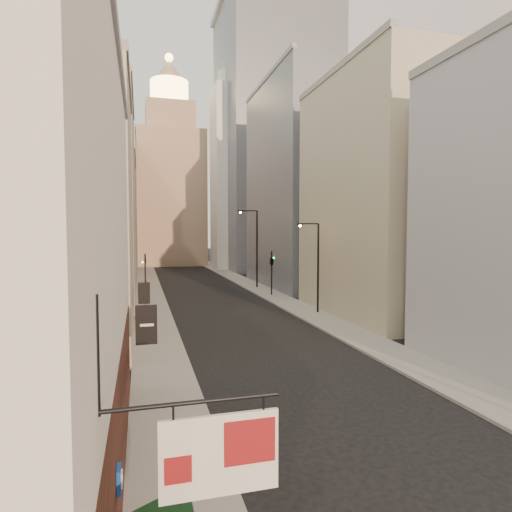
{
  "coord_description": "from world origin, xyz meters",
  "views": [
    {
      "loc": [
        -7.47,
        -2.41,
        7.1
      ],
      "look_at": [
        -1.13,
        20.98,
        5.72
      ],
      "focal_mm": 30.0,
      "sensor_mm": 36.0,
      "label": 1
    }
  ],
  "objects_px": {
    "traffic_light_left": "(145,269)",
    "traffic_light_right": "(272,260)",
    "white_tower": "(234,171)",
    "streetlamp_far": "(255,244)",
    "clock_tower": "(170,183)",
    "streetlamp_mid": "(316,262)"
  },
  "relations": [
    {
      "from": "traffic_light_left",
      "to": "traffic_light_right",
      "type": "distance_m",
      "value": 13.79
    },
    {
      "from": "white_tower",
      "to": "traffic_light_left",
      "type": "bearing_deg",
      "value": -113.92
    },
    {
      "from": "streetlamp_far",
      "to": "traffic_light_right",
      "type": "bearing_deg",
      "value": -90.98
    },
    {
      "from": "streetlamp_far",
      "to": "white_tower",
      "type": "bearing_deg",
      "value": 81.49
    },
    {
      "from": "traffic_light_left",
      "to": "traffic_light_right",
      "type": "xyz_separation_m",
      "value": [
        13.5,
        2.77,
        0.41
      ]
    },
    {
      "from": "streetlamp_far",
      "to": "traffic_light_left",
      "type": "xyz_separation_m",
      "value": [
        -13.45,
        -9.64,
        -2.02
      ]
    },
    {
      "from": "clock_tower",
      "to": "streetlamp_far",
      "type": "relative_size",
      "value": 4.6
    },
    {
      "from": "clock_tower",
      "to": "streetlamp_far",
      "type": "height_order",
      "value": "clock_tower"
    },
    {
      "from": "streetlamp_mid",
      "to": "streetlamp_far",
      "type": "xyz_separation_m",
      "value": [
        -0.64,
        17.74,
        1.1
      ]
    },
    {
      "from": "streetlamp_mid",
      "to": "traffic_light_left",
      "type": "relative_size",
      "value": 1.56
    },
    {
      "from": "clock_tower",
      "to": "streetlamp_mid",
      "type": "xyz_separation_m",
      "value": [
        8.04,
        -60.54,
        -13.17
      ]
    },
    {
      "from": "white_tower",
      "to": "streetlamp_far",
      "type": "bearing_deg",
      "value": -97.13
    },
    {
      "from": "traffic_light_left",
      "to": "traffic_light_right",
      "type": "bearing_deg",
      "value": 169.53
    },
    {
      "from": "white_tower",
      "to": "traffic_light_left",
      "type": "height_order",
      "value": "white_tower"
    },
    {
      "from": "streetlamp_far",
      "to": "traffic_light_right",
      "type": "distance_m",
      "value": 7.06
    },
    {
      "from": "traffic_light_left",
      "to": "streetlamp_mid",
      "type": "bearing_deg",
      "value": 128.05
    },
    {
      "from": "white_tower",
      "to": "traffic_light_right",
      "type": "xyz_separation_m",
      "value": [
        -3.55,
        -35.67,
        -14.65
      ]
    },
    {
      "from": "traffic_light_left",
      "to": "traffic_light_right",
      "type": "relative_size",
      "value": 1.0
    },
    {
      "from": "streetlamp_far",
      "to": "traffic_light_right",
      "type": "relative_size",
      "value": 1.95
    },
    {
      "from": "white_tower",
      "to": "streetlamp_mid",
      "type": "xyz_separation_m",
      "value": [
        -2.96,
        -46.54,
        -14.14
      ]
    },
    {
      "from": "white_tower",
      "to": "traffic_light_right",
      "type": "height_order",
      "value": "white_tower"
    },
    {
      "from": "streetlamp_mid",
      "to": "white_tower",
      "type": "bearing_deg",
      "value": 81.57
    }
  ]
}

